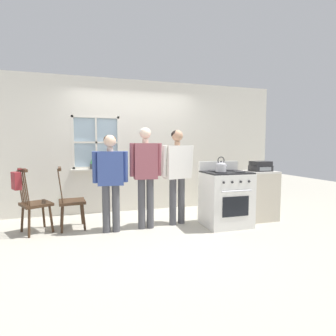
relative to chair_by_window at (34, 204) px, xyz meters
name	(u,v)px	position (x,y,z in m)	size (l,w,h in m)	color
ground_plane	(148,230)	(1.71, -0.41, -0.46)	(16.00, 16.00, 0.00)	#B2AD9E
wall_back	(134,146)	(1.74, 0.99, 0.89)	(6.40, 0.16, 2.70)	silver
chair_by_window	(34,204)	(0.00, 0.00, 0.00)	(0.55, 0.56, 1.02)	#3D2819
chair_near_wall	(70,201)	(0.52, 0.05, 0.00)	(0.45, 0.47, 1.02)	#3D2819
person_elderly_left	(110,174)	(1.15, -0.30, 0.46)	(0.55, 0.23, 1.53)	#4C4C51
person_teen_center	(146,169)	(1.71, -0.28, 0.53)	(0.52, 0.22, 1.65)	#4C4C51
person_adult_right	(177,168)	(2.28, -0.20, 0.53)	(0.62, 0.31, 1.63)	#4C4C51
stove	(226,198)	(3.05, -0.50, 0.02)	(0.75, 0.68, 1.08)	white
kettle	(221,167)	(2.88, -0.63, 0.57)	(0.21, 0.17, 0.25)	#B7B7BC
potted_plant	(93,165)	(0.90, 0.90, 0.53)	(0.13, 0.13, 0.27)	#42474C
handbag	(16,180)	(-0.21, -0.11, 0.39)	(0.25, 0.24, 0.31)	maroon
side_counter	(259,195)	(3.83, -0.35, -0.01)	(0.55, 0.50, 0.90)	beige
stereo	(261,166)	(3.83, -0.37, 0.53)	(0.34, 0.29, 0.18)	#232326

